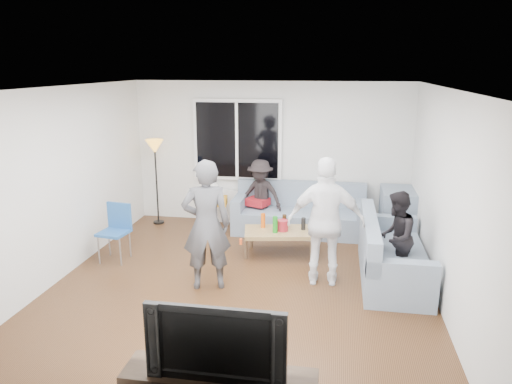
% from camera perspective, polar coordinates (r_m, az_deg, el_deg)
% --- Properties ---
extents(floor, '(5.00, 5.50, 0.04)m').
position_cam_1_polar(floor, '(6.61, -1.76, -11.14)').
color(floor, '#56351C').
rests_on(floor, ground).
extents(ceiling, '(5.00, 5.50, 0.04)m').
position_cam_1_polar(ceiling, '(5.95, -1.97, 12.36)').
color(ceiling, white).
rests_on(ceiling, ground).
extents(wall_back, '(5.00, 0.04, 2.60)m').
position_cam_1_polar(wall_back, '(8.82, 1.74, 4.52)').
color(wall_back, silver).
rests_on(wall_back, ground).
extents(wall_front, '(5.00, 0.04, 2.60)m').
position_cam_1_polar(wall_front, '(3.64, -10.76, -11.07)').
color(wall_front, silver).
rests_on(wall_front, ground).
extents(wall_left, '(0.04, 5.50, 2.60)m').
position_cam_1_polar(wall_left, '(7.09, -22.25, 0.86)').
color(wall_left, silver).
rests_on(wall_left, ground).
extents(wall_right, '(0.04, 5.50, 2.60)m').
position_cam_1_polar(wall_right, '(6.18, 21.71, -1.02)').
color(wall_right, silver).
rests_on(wall_right, ground).
extents(window_frame, '(1.62, 0.06, 1.47)m').
position_cam_1_polar(window_frame, '(8.80, -2.21, 6.15)').
color(window_frame, white).
rests_on(window_frame, wall_back).
extents(window_glass, '(1.50, 0.02, 1.35)m').
position_cam_1_polar(window_glass, '(8.76, -2.26, 6.11)').
color(window_glass, black).
rests_on(window_glass, window_frame).
extents(window_mullion, '(0.05, 0.03, 1.35)m').
position_cam_1_polar(window_mullion, '(8.75, -2.28, 6.10)').
color(window_mullion, white).
rests_on(window_mullion, window_frame).
extents(radiator, '(1.30, 0.12, 0.62)m').
position_cam_1_polar(radiator, '(9.03, -2.19, -1.69)').
color(radiator, silver).
rests_on(radiator, floor).
extents(potted_plant, '(0.19, 0.16, 0.33)m').
position_cam_1_polar(potted_plant, '(8.82, -0.00, 1.10)').
color(potted_plant, '#2B6C2B').
rests_on(potted_plant, radiator).
extents(vase, '(0.21, 0.21, 0.18)m').
position_cam_1_polar(vase, '(9.00, -5.04, 0.84)').
color(vase, white).
rests_on(vase, radiator).
extents(sofa_back_section, '(2.30, 0.85, 0.85)m').
position_cam_1_polar(sofa_back_section, '(8.48, 5.15, -2.04)').
color(sofa_back_section, slate).
rests_on(sofa_back_section, floor).
extents(sofa_right_section, '(2.00, 0.85, 0.85)m').
position_cam_1_polar(sofa_right_section, '(6.93, 15.96, -6.48)').
color(sofa_right_section, slate).
rests_on(sofa_right_section, floor).
extents(sofa_corner, '(0.85, 0.85, 0.85)m').
position_cam_1_polar(sofa_corner, '(8.54, 17.34, -2.55)').
color(sofa_corner, slate).
rests_on(sofa_corner, floor).
extents(cushion_yellow, '(0.42, 0.37, 0.14)m').
position_cam_1_polar(cushion_yellow, '(8.67, -4.73, -1.06)').
color(cushion_yellow, orange).
rests_on(cushion_yellow, sofa_back_section).
extents(cushion_red, '(0.45, 0.42, 0.13)m').
position_cam_1_polar(cushion_red, '(8.60, 0.21, -1.15)').
color(cushion_red, maroon).
rests_on(cushion_red, sofa_back_section).
extents(coffee_table, '(1.19, 0.78, 0.40)m').
position_cam_1_polar(coffee_table, '(7.54, 2.89, -5.98)').
color(coffee_table, '#A88B51').
rests_on(coffee_table, floor).
extents(pitcher, '(0.17, 0.17, 0.17)m').
position_cam_1_polar(pitcher, '(7.43, 3.17, -3.96)').
color(pitcher, maroon).
rests_on(pitcher, coffee_table).
extents(side_chair, '(0.45, 0.45, 0.86)m').
position_cam_1_polar(side_chair, '(7.55, -16.46, -4.72)').
color(side_chair, '#23579B').
rests_on(side_chair, floor).
extents(floor_lamp, '(0.32, 0.32, 1.56)m').
position_cam_1_polar(floor_lamp, '(9.04, -11.66, 1.10)').
color(floor_lamp, gold).
rests_on(floor_lamp, floor).
extents(player_left, '(0.72, 0.58, 1.73)m').
position_cam_1_polar(player_left, '(6.28, -5.88, -3.91)').
color(player_left, '#444448').
rests_on(player_left, floor).
extents(player_right, '(1.03, 0.46, 1.74)m').
position_cam_1_polar(player_right, '(6.43, 8.28, -3.54)').
color(player_right, white).
rests_on(player_right, floor).
extents(spectator_right, '(0.62, 0.72, 1.26)m').
position_cam_1_polar(spectator_right, '(6.76, 16.18, -5.18)').
color(spectator_right, black).
rests_on(spectator_right, floor).
extents(spectator_back, '(0.93, 0.69, 1.28)m').
position_cam_1_polar(spectator_back, '(8.53, 0.50, -0.39)').
color(spectator_back, black).
rests_on(spectator_back, floor).
extents(television, '(1.13, 0.15, 0.65)m').
position_cam_1_polar(television, '(4.03, -4.44, -16.76)').
color(television, black).
rests_on(television, tv_console).
extents(bottle_b, '(0.08, 0.08, 0.25)m').
position_cam_1_polar(bottle_b, '(7.34, 2.27, -3.86)').
color(bottle_b, '#18841A').
rests_on(bottle_b, coffee_table).
extents(bottle_e, '(0.07, 0.07, 0.19)m').
position_cam_1_polar(bottle_e, '(7.50, 5.61, -3.75)').
color(bottle_e, black).
rests_on(bottle_e, coffee_table).
extents(bottle_c, '(0.07, 0.07, 0.21)m').
position_cam_1_polar(bottle_c, '(7.57, 3.37, -3.45)').
color(bottle_c, black).
rests_on(bottle_c, coffee_table).
extents(bottle_a, '(0.07, 0.07, 0.23)m').
position_cam_1_polar(bottle_a, '(7.55, 0.84, -3.40)').
color(bottle_a, '#E9570D').
rests_on(bottle_a, coffee_table).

